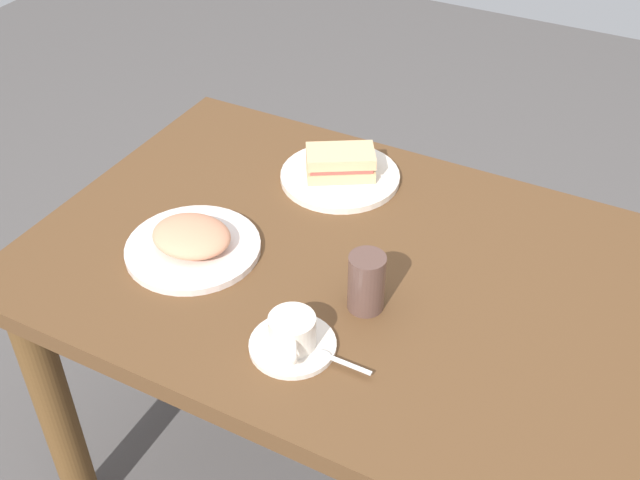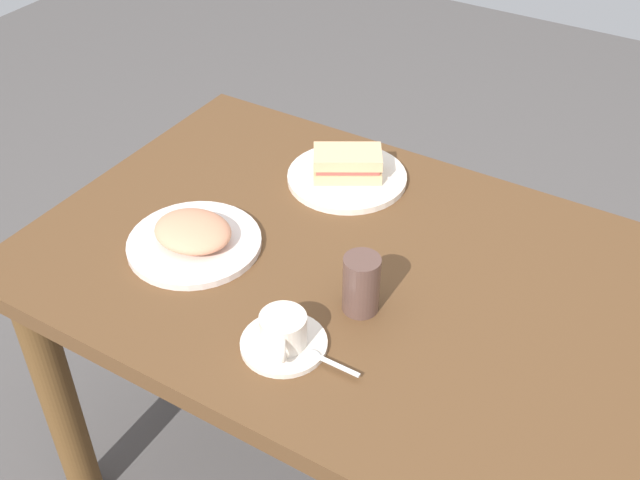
# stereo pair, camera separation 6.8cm
# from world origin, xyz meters

# --- Properties ---
(dining_table) EXTENTS (1.22, 0.81, 0.72)m
(dining_table) POSITION_xyz_m (0.00, 0.00, 0.59)
(dining_table) COLOR brown
(dining_table) RESTS_ON ground_plane
(sandwich_plate) EXTENTS (0.25, 0.25, 0.01)m
(sandwich_plate) POSITION_xyz_m (-0.15, 0.23, 0.72)
(sandwich_plate) COLOR silver
(sandwich_plate) RESTS_ON dining_table
(sandwich_front) EXTENTS (0.16, 0.14, 0.06)m
(sandwich_front) POSITION_xyz_m (-0.15, 0.23, 0.76)
(sandwich_front) COLOR tan
(sandwich_front) RESTS_ON sandwich_plate
(coffee_saucer) EXTENTS (0.14, 0.14, 0.01)m
(coffee_saucer) POSITION_xyz_m (0.00, -0.24, 0.72)
(coffee_saucer) COLOR silver
(coffee_saucer) RESTS_ON dining_table
(coffee_cup) EXTENTS (0.08, 0.10, 0.06)m
(coffee_cup) POSITION_xyz_m (0.00, -0.24, 0.75)
(coffee_cup) COLOR silver
(coffee_cup) RESTS_ON coffee_saucer
(spoon) EXTENTS (0.10, 0.02, 0.01)m
(spoon) POSITION_xyz_m (0.08, -0.24, 0.73)
(spoon) COLOR silver
(spoon) RESTS_ON coffee_saucer
(side_plate) EXTENTS (0.25, 0.25, 0.01)m
(side_plate) POSITION_xyz_m (-0.29, -0.11, 0.72)
(side_plate) COLOR silver
(side_plate) RESTS_ON dining_table
(side_food_pile) EXTENTS (0.15, 0.13, 0.04)m
(side_food_pile) POSITION_xyz_m (-0.29, -0.11, 0.75)
(side_food_pile) COLOR tan
(side_food_pile) RESTS_ON side_plate
(drinking_glass) EXTENTS (0.06, 0.06, 0.11)m
(drinking_glass) POSITION_xyz_m (0.06, -0.10, 0.77)
(drinking_glass) COLOR brown
(drinking_glass) RESTS_ON dining_table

